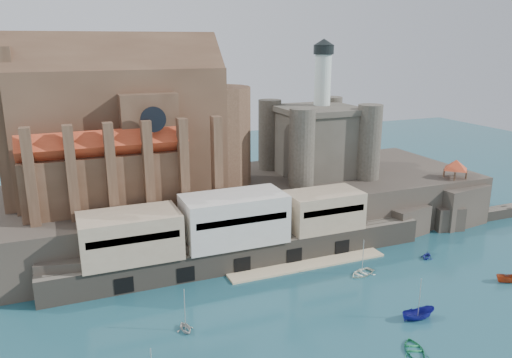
{
  "coord_description": "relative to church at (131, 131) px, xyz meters",
  "views": [
    {
      "loc": [
        -37.68,
        -54.42,
        38.96
      ],
      "look_at": [
        -2.33,
        32.0,
        12.91
      ],
      "focal_mm": 35.0,
      "sensor_mm": 36.0,
      "label": 1
    }
  ],
  "objects": [
    {
      "name": "ground",
      "position": [
        24.13,
        -41.85,
        -22.13
      ],
      "size": [
        300.0,
        300.0,
        0.0
      ],
      "primitive_type": "plane",
      "color": "#184551",
      "rests_on": "ground"
    },
    {
      "name": "promontory",
      "position": [
        23.94,
        -2.48,
        -17.2
      ],
      "size": [
        100.0,
        36.0,
        10.0
      ],
      "color": "#2C2621",
      "rests_on": "ground"
    },
    {
      "name": "quay",
      "position": [
        13.94,
        -18.78,
        -16.06
      ],
      "size": [
        70.0,
        12.0,
        13.05
      ],
      "color": "#5E574B",
      "rests_on": "ground"
    },
    {
      "name": "church",
      "position": [
        0.0,
        0.0,
        0.0
      ],
      "size": [
        47.0,
        25.93,
        30.51
      ],
      "color": "#4B3323",
      "rests_on": "promontory"
    },
    {
      "name": "castle_keep",
      "position": [
        40.21,
        -0.78,
        -3.81
      ],
      "size": [
        21.2,
        21.2,
        29.3
      ],
      "color": "#403C32",
      "rests_on": "promontory"
    },
    {
      "name": "rock_outcrop",
      "position": [
        66.13,
        -16.01,
        -18.11
      ],
      "size": [
        14.5,
        10.5,
        8.7
      ],
      "color": "#2C2621",
      "rests_on": "ground"
    },
    {
      "name": "pavilion",
      "position": [
        66.13,
        -15.85,
        -9.4
      ],
      "size": [
        6.4,
        6.4,
        5.4
      ],
      "color": "#4B3323",
      "rests_on": "rock_outcrop"
    },
    {
      "name": "boat_2",
      "position": [
        32.42,
        -45.79,
        -22.13
      ],
      "size": [
        2.17,
        2.13,
        5.19
      ],
      "primitive_type": "imported",
      "rotation": [
        0.0,
        0.0,
        1.48
      ],
      "color": "navy",
      "rests_on": "ground"
    },
    {
      "name": "boat_3",
      "position": [
        26.89,
        -51.8,
        -22.13
      ],
      "size": [
        3.67,
        2.36,
        4.98
      ],
      "primitive_type": "imported",
      "rotation": [
        0.0,
        0.0,
        2.73
      ],
      "color": "#1C814D",
      "rests_on": "ground"
    },
    {
      "name": "boat_4",
      "position": [
        0.52,
        -36.0,
        -22.13
      ],
      "size": [
        3.01,
        2.09,
        3.24
      ],
      "primitive_type": "imported",
      "rotation": [
        0.0,
        0.0,
        3.28
      ],
      "color": "beige",
      "rests_on": "ground"
    },
    {
      "name": "boat_5",
      "position": [
        54.13,
        -42.32,
        -22.13
      ],
      "size": [
        2.18,
        2.15,
        4.5
      ],
      "primitive_type": "imported",
      "rotation": [
        0.0,
        0.0,
        4.39
      ],
      "color": "#9E3C17",
      "rests_on": "ground"
    },
    {
      "name": "boat_6",
      "position": [
        33.06,
        -30.62,
        -22.13
      ],
      "size": [
        2.18,
        3.81,
        5.13
      ],
      "primitive_type": "imported",
      "rotation": [
        0.0,
        0.0,
        5.04
      ],
      "color": "white",
      "rests_on": "ground"
    },
    {
      "name": "boat_7",
      "position": [
        48.0,
        -29.51,
        -22.13
      ],
      "size": [
        2.84,
        3.1,
        3.07
      ],
      "primitive_type": "imported",
      "rotation": [
        0.0,
        0.0,
        5.32
      ],
      "color": "#232C95",
      "rests_on": "ground"
    }
  ]
}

